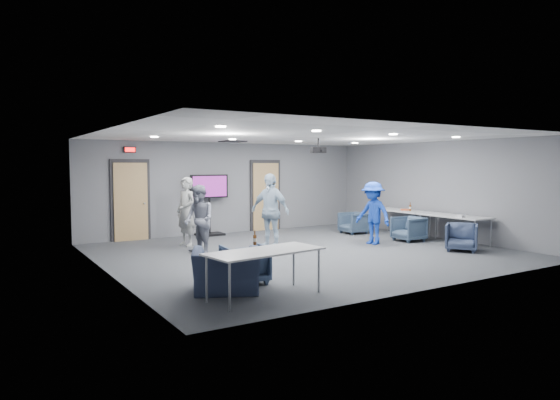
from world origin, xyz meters
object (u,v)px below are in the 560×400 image
tv_stand (209,201)px  projector (318,150)px  person_d (373,213)px  table_right_a (401,211)px  chair_right_b (409,229)px  table_right_b (454,217)px  bottle_front (255,240)px  table_front_left (265,253)px  chair_front_a (245,264)px  chair_right_a (353,223)px  chair_right_c (462,237)px  chair_front_b (226,271)px  person_a (186,212)px  bottle_right (410,208)px  person_b (199,220)px  person_c (270,211)px

tv_stand → projector: 3.97m
person_d → table_right_a: person_d is taller
chair_right_b → table_right_b: table_right_b is taller
table_right_b → bottle_front: 6.86m
chair_right_b → projector: bearing=-95.4°
table_front_left → chair_front_a: bearing=72.6°
chair_right_a → chair_right_b: bearing=11.1°
chair_right_c → chair_front_b: 6.45m
person_a → chair_right_c: 6.74m
table_right_b → table_front_left: same height
person_d → chair_right_c: bearing=20.6°
chair_front_b → bottle_front: size_ratio=4.53×
bottle_right → tv_stand: tv_stand is taller
person_a → person_b: 1.33m
person_d → person_c: bearing=-117.0°
person_c → table_right_a: size_ratio=1.00×
chair_front_a → bottle_right: bearing=-152.6°
chair_right_b → table_right_b: 1.20m
table_right_a → projector: size_ratio=4.39×
person_d → chair_front_a: bearing=-76.3°
person_a → table_right_a: (6.06, -1.39, -0.18)m
chair_right_b → bottle_front: bottle_front is taller
bottle_right → tv_stand: 5.78m
person_b → chair_right_a: bearing=92.1°
bottle_front → bottle_right: bearing=24.2°
table_right_b → table_right_a: bearing=0.0°
table_front_left → projector: size_ratio=4.64×
person_d → chair_right_b: person_d is taller
chair_front_b → table_right_b: size_ratio=0.56×
chair_right_b → tv_stand: bearing=-130.7°
person_b → projector: projector is taller
person_c → bottle_front: size_ratio=7.82×
person_c → bottle_right: person_c is taller
chair_right_a → chair_right_c: chair_right_c is taller
person_c → chair_right_c: size_ratio=2.54×
chair_right_a → bottle_right: bearing=42.0°
person_c → tv_stand: bearing=162.5°
person_d → table_right_b: size_ratio=0.85×
chair_right_a → tv_stand: size_ratio=0.40×
person_c → chair_front_b: bearing=-64.1°
chair_front_a → table_front_left: size_ratio=0.38×
chair_right_b → bottle_right: bearing=134.2°
chair_right_a → tv_stand: bearing=-115.0°
person_c → chair_front_a: person_c is taller
person_a → bottle_right: (6.11, -1.71, -0.05)m
person_d → bottle_front: bearing=-72.1°
bottle_front → tv_stand: size_ratio=0.13×
person_b → chair_front_a: size_ratio=2.18×
table_right_b → projector: projector is taller
person_c → chair_right_b: person_c is taller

